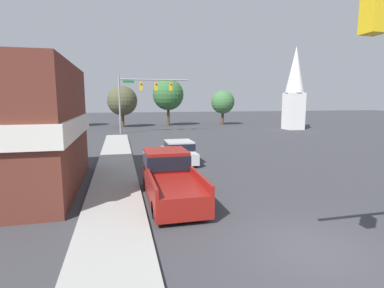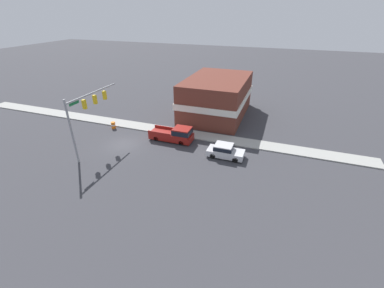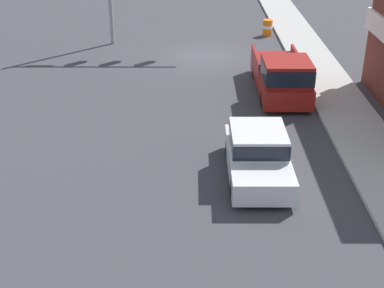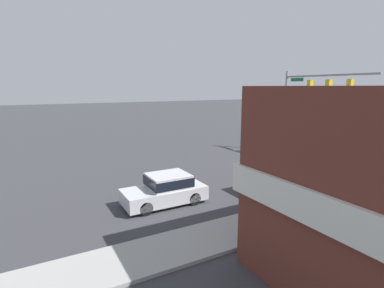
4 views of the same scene
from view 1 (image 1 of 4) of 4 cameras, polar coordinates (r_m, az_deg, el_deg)
name	(u,v)px [view 1 (image 1 of 4)]	position (r m, az deg, el deg)	size (l,w,h in m)	color
ground_plane	(314,250)	(9.87, 22.17, -18.23)	(200.00, 200.00, 0.00)	#38383D
sidewalk_curb	(111,275)	(8.26, -15.24, -22.91)	(2.40, 60.00, 0.14)	#9E9E99
far_signal_assembly	(144,90)	(39.68, -9.22, 10.04)	(9.06, 0.49, 7.41)	gray
car_lead	(179,151)	(20.65, -2.54, -1.41)	(1.91, 4.24, 1.57)	black
pickup_truck_parked	(169,175)	(13.54, -4.37, -6.00)	(2.06, 5.71, 1.97)	black
church_steeple	(295,87)	(46.89, 18.98, 10.30)	(2.67, 2.67, 11.93)	white
backdrop_tree_left_far	(66,96)	(52.92, -22.90, 8.40)	(5.32, 5.32, 7.60)	#4C3823
backdrop_tree_left_mid	(122,101)	(49.16, -13.14, 8.03)	(4.71, 4.71, 6.56)	#4C3823
backdrop_tree_center	(168,95)	(50.91, -4.57, 9.34)	(5.18, 5.18, 7.79)	#4C3823
backdrop_tree_right_mid	(223,102)	(53.10, 5.90, 7.95)	(4.05, 4.05, 5.99)	#4C3823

